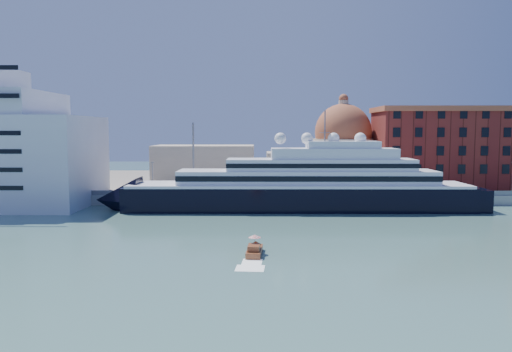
{
  "coord_description": "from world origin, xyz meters",
  "views": [
    {
      "loc": [
        -3.33,
        -93.03,
        18.72
      ],
      "look_at": [
        -4.03,
        18.0,
        8.39
      ],
      "focal_mm": 35.0,
      "sensor_mm": 36.0,
      "label": 1
    }
  ],
  "objects": [
    {
      "name": "ground",
      "position": [
        0.0,
        0.0,
        0.0
      ],
      "size": [
        400.0,
        400.0,
        0.0
      ],
      "primitive_type": "plane",
      "color": "#38615C",
      "rests_on": "ground"
    },
    {
      "name": "water_taxi",
      "position": [
        -4.03,
        -19.65,
        0.74
      ],
      "size": [
        2.61,
        6.62,
        3.08
      ],
      "rotation": [
        0.0,
        0.0,
        -0.07
      ],
      "color": "maroon",
      "rests_on": "ground"
    },
    {
      "name": "superyacht",
      "position": [
        3.25,
        23.0,
        4.68
      ],
      "size": [
        90.74,
        12.58,
        27.12
      ],
      "color": "black",
      "rests_on": "ground"
    },
    {
      "name": "service_barge",
      "position": [
        -57.56,
        22.11,
        0.78
      ],
      "size": [
        12.67,
        6.74,
        2.71
      ],
      "rotation": [
        0.0,
        0.0,
        0.24
      ],
      "color": "white",
      "rests_on": "ground"
    },
    {
      "name": "warehouse",
      "position": [
        52.0,
        52.0,
        13.79
      ],
      "size": [
        43.0,
        19.0,
        23.25
      ],
      "color": "maroon",
      "rests_on": "land"
    },
    {
      "name": "lamp_posts",
      "position": [
        -12.67,
        32.27,
        9.84
      ],
      "size": [
        120.8,
        2.4,
        18.0
      ],
      "color": "slate",
      "rests_on": "quay"
    },
    {
      "name": "quay",
      "position": [
        0.0,
        34.0,
        1.25
      ],
      "size": [
        180.0,
        10.0,
        2.5
      ],
      "primitive_type": "cube",
      "color": "gray",
      "rests_on": "ground"
    },
    {
      "name": "quay_fence",
      "position": [
        0.0,
        29.5,
        3.1
      ],
      "size": [
        180.0,
        0.1,
        1.2
      ],
      "primitive_type": "cube",
      "color": "slate",
      "rests_on": "quay"
    },
    {
      "name": "church",
      "position": [
        6.39,
        57.72,
        10.91
      ],
      "size": [
        66.0,
        18.0,
        25.5
      ],
      "color": "beige",
      "rests_on": "land"
    },
    {
      "name": "land",
      "position": [
        0.0,
        75.0,
        1.0
      ],
      "size": [
        260.0,
        72.0,
        2.0
      ],
      "primitive_type": "cube",
      "color": "slate",
      "rests_on": "ground"
    }
  ]
}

